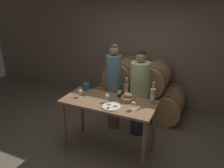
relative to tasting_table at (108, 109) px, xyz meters
name	(u,v)px	position (x,y,z in m)	size (l,w,h in m)	color
ground_plane	(109,149)	(0.00, 0.00, -0.81)	(10.00, 10.00, 0.00)	#726654
stone_wall_back	(148,40)	(0.00, 2.19, 0.79)	(10.00, 0.12, 3.20)	#7F705B
barrel_stack	(138,89)	(0.00, 1.58, -0.26)	(2.10, 0.98, 1.22)	tan
tasting_table	(108,109)	(0.00, 0.00, 0.00)	(1.54, 0.70, 0.95)	olive
person_left	(114,86)	(-0.22, 0.72, 0.10)	(0.29, 0.29, 1.73)	#756651
person_right	(139,94)	(0.30, 0.72, 0.04)	(0.36, 0.36, 1.67)	#2D334C
wine_bottle_red	(119,90)	(0.10, 0.23, 0.26)	(0.08, 0.08, 0.35)	#193819
wine_bottle_white	(153,96)	(0.67, 0.23, 0.27)	(0.08, 0.08, 0.35)	#ADBC7F
wine_bottle_rose	(126,90)	(0.19, 0.31, 0.25)	(0.08, 0.08, 0.33)	#BC8E93
blue_crock	(86,86)	(-0.58, 0.28, 0.20)	(0.12, 0.12, 0.12)	#335693
bread_basket	(128,98)	(0.28, 0.15, 0.19)	(0.22, 0.22, 0.13)	tan
cheese_plate	(111,106)	(0.13, -0.17, 0.15)	(0.29, 0.29, 0.04)	white
wine_glass_far_left	(80,92)	(-0.52, -0.04, 0.23)	(0.07, 0.07, 0.13)	white
wine_glass_left	(107,96)	(-0.02, -0.03, 0.23)	(0.07, 0.07, 0.13)	white
wine_glass_center	(133,104)	(0.46, -0.10, 0.23)	(0.07, 0.07, 0.13)	white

